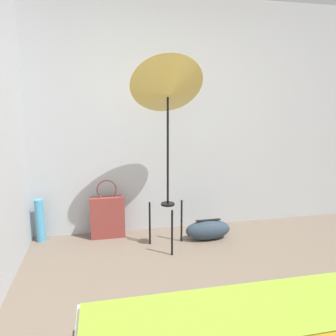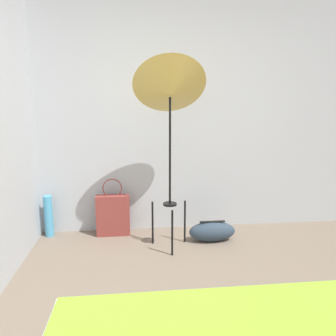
{
  "view_description": "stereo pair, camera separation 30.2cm",
  "coord_description": "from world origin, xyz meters",
  "px_view_note": "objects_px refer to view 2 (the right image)",
  "views": [
    {
      "loc": [
        -0.79,
        -1.55,
        1.46
      ],
      "look_at": [
        -0.17,
        1.36,
        0.87
      ],
      "focal_mm": 35.0,
      "sensor_mm": 36.0,
      "label": 1
    },
    {
      "loc": [
        -0.5,
        -1.59,
        1.46
      ],
      "look_at": [
        -0.17,
        1.36,
        0.87
      ],
      "focal_mm": 35.0,
      "sensor_mm": 36.0,
      "label": 2
    }
  ],
  "objects_px": {
    "photo_umbrella": "(170,92)",
    "tote_bag": "(113,215)",
    "paper_roll": "(49,216)",
    "duffel_bag": "(212,231)"
  },
  "relations": [
    {
      "from": "tote_bag",
      "to": "paper_roll",
      "type": "distance_m",
      "value": 0.71
    },
    {
      "from": "photo_umbrella",
      "to": "duffel_bag",
      "type": "distance_m",
      "value": 1.54
    },
    {
      "from": "photo_umbrella",
      "to": "paper_roll",
      "type": "bearing_deg",
      "value": 162.04
    },
    {
      "from": "duffel_bag",
      "to": "tote_bag",
      "type": "bearing_deg",
      "value": 164.99
    },
    {
      "from": "photo_umbrella",
      "to": "tote_bag",
      "type": "xyz_separation_m",
      "value": [
        -0.6,
        0.38,
        -1.33
      ]
    },
    {
      "from": "photo_umbrella",
      "to": "paper_roll",
      "type": "distance_m",
      "value": 1.92
    },
    {
      "from": "tote_bag",
      "to": "duffel_bag",
      "type": "bearing_deg",
      "value": -15.01
    },
    {
      "from": "tote_bag",
      "to": "paper_roll",
      "type": "height_order",
      "value": "tote_bag"
    },
    {
      "from": "paper_roll",
      "to": "photo_umbrella",
      "type": "bearing_deg",
      "value": -17.96
    },
    {
      "from": "tote_bag",
      "to": "duffel_bag",
      "type": "relative_size",
      "value": 1.3
    }
  ]
}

